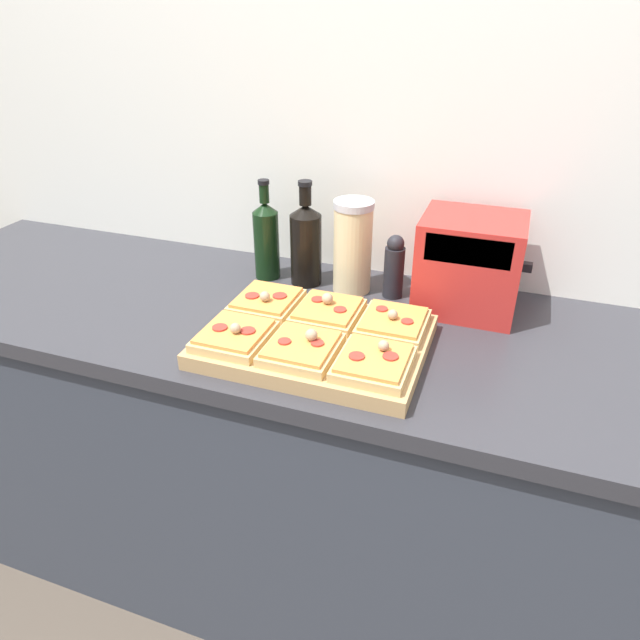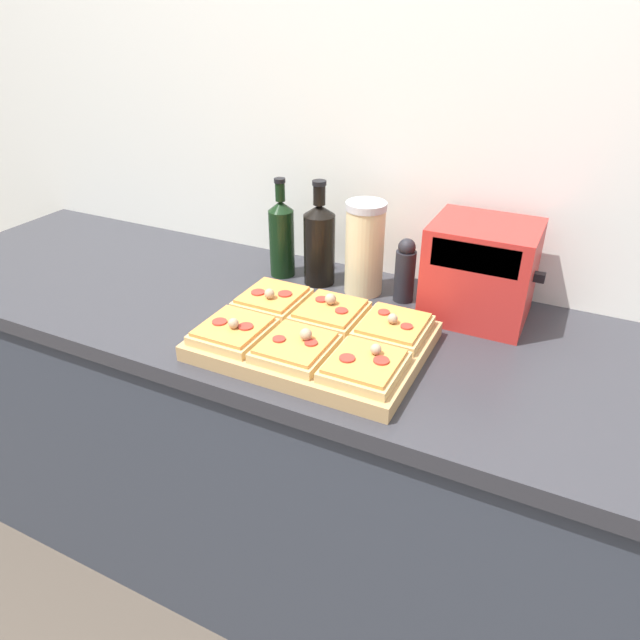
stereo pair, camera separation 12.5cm
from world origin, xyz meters
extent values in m
cube|color=silver|center=(0.00, 0.68, 1.25)|extent=(6.00, 0.06, 2.50)
cube|color=#333842|center=(0.00, 0.32, 0.44)|extent=(2.60, 0.64, 0.88)
cube|color=#2D2D33|center=(0.00, 0.32, 0.90)|extent=(2.63, 0.67, 0.04)
cube|color=tan|center=(-0.06, 0.20, 0.94)|extent=(0.48, 0.35, 0.04)
cube|color=tan|center=(-0.21, 0.28, 0.97)|extent=(0.14, 0.16, 0.02)
cube|color=#D6843D|center=(-0.21, 0.28, 0.98)|extent=(0.13, 0.14, 0.01)
cylinder|color=#AD2D23|center=(-0.24, 0.27, 0.99)|extent=(0.03, 0.03, 0.00)
cylinder|color=#AD2D23|center=(-0.18, 0.29, 0.99)|extent=(0.03, 0.03, 0.00)
sphere|color=tan|center=(-0.21, 0.26, 1.00)|extent=(0.02, 0.02, 0.02)
cube|color=tan|center=(-0.06, 0.28, 0.97)|extent=(0.14, 0.16, 0.02)
cube|color=#D6843D|center=(-0.06, 0.28, 0.98)|extent=(0.13, 0.14, 0.01)
cylinder|color=#AD2D23|center=(-0.09, 0.30, 0.99)|extent=(0.03, 0.03, 0.00)
cylinder|color=#AD2D23|center=(-0.03, 0.27, 0.99)|extent=(0.03, 0.03, 0.00)
sphere|color=tan|center=(-0.07, 0.30, 1.00)|extent=(0.03, 0.03, 0.03)
cube|color=tan|center=(0.09, 0.28, 0.97)|extent=(0.14, 0.16, 0.02)
cube|color=#D6843D|center=(0.09, 0.28, 0.98)|extent=(0.13, 0.14, 0.01)
cylinder|color=#AD2D23|center=(0.06, 0.31, 0.99)|extent=(0.03, 0.03, 0.00)
cylinder|color=#AD2D23|center=(0.12, 0.27, 0.99)|extent=(0.03, 0.03, 0.00)
sphere|color=tan|center=(0.09, 0.28, 1.00)|extent=(0.02, 0.02, 0.02)
cube|color=tan|center=(-0.21, 0.12, 0.97)|extent=(0.14, 0.16, 0.02)
cube|color=#D6843D|center=(-0.21, 0.12, 0.98)|extent=(0.13, 0.14, 0.01)
cylinder|color=#AD2D23|center=(-0.25, 0.11, 0.99)|extent=(0.03, 0.03, 0.00)
cylinder|color=#AD2D23|center=(-0.18, 0.12, 0.99)|extent=(0.03, 0.03, 0.00)
sphere|color=tan|center=(-0.20, 0.11, 1.00)|extent=(0.02, 0.02, 0.02)
cube|color=tan|center=(-0.06, 0.12, 0.97)|extent=(0.14, 0.16, 0.02)
cube|color=#D6843D|center=(-0.06, 0.12, 0.98)|extent=(0.13, 0.14, 0.01)
cylinder|color=#AD2D23|center=(-0.09, 0.11, 0.99)|extent=(0.03, 0.03, 0.00)
cylinder|color=#AD2D23|center=(-0.03, 0.12, 0.99)|extent=(0.03, 0.03, 0.00)
sphere|color=tan|center=(-0.04, 0.13, 1.00)|extent=(0.03, 0.03, 0.03)
cube|color=tan|center=(0.09, 0.12, 0.97)|extent=(0.14, 0.16, 0.02)
cube|color=#D6843D|center=(0.09, 0.12, 0.98)|extent=(0.13, 0.14, 0.01)
cylinder|color=#AD2D23|center=(0.06, 0.10, 0.99)|extent=(0.03, 0.03, 0.00)
cylinder|color=#AD2D23|center=(0.12, 0.12, 0.99)|extent=(0.03, 0.03, 0.00)
sphere|color=tan|center=(0.10, 0.14, 1.00)|extent=(0.02, 0.02, 0.02)
cylinder|color=black|center=(-0.31, 0.51, 1.01)|extent=(0.07, 0.07, 0.18)
cone|color=black|center=(-0.31, 0.51, 1.12)|extent=(0.07, 0.07, 0.03)
cylinder|color=black|center=(-0.31, 0.51, 1.16)|extent=(0.03, 0.03, 0.05)
cylinder|color=black|center=(-0.31, 0.51, 1.19)|extent=(0.03, 0.03, 0.01)
cylinder|color=black|center=(-0.20, 0.51, 1.02)|extent=(0.08, 0.08, 0.19)
cone|color=black|center=(-0.20, 0.51, 1.13)|extent=(0.08, 0.08, 0.03)
cylinder|color=black|center=(-0.20, 0.51, 1.17)|extent=(0.03, 0.03, 0.05)
cylinder|color=black|center=(-0.20, 0.51, 1.20)|extent=(0.04, 0.04, 0.01)
cylinder|color=beige|center=(-0.07, 0.51, 1.03)|extent=(0.10, 0.10, 0.22)
cylinder|color=#B2B2B7|center=(-0.07, 0.51, 1.15)|extent=(0.10, 0.10, 0.02)
cylinder|color=black|center=(0.04, 0.51, 0.99)|extent=(0.05, 0.05, 0.13)
sphere|color=black|center=(0.04, 0.51, 1.07)|extent=(0.04, 0.04, 0.04)
cube|color=red|center=(0.22, 0.51, 1.04)|extent=(0.24, 0.20, 0.23)
cube|color=black|center=(0.22, 0.41, 1.11)|extent=(0.19, 0.01, 0.07)
cube|color=black|center=(0.35, 0.51, 1.05)|extent=(0.02, 0.02, 0.02)
camera|label=1|loc=(0.31, -0.80, 1.60)|focal=32.00mm
camera|label=2|loc=(0.42, -0.75, 1.60)|focal=32.00mm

